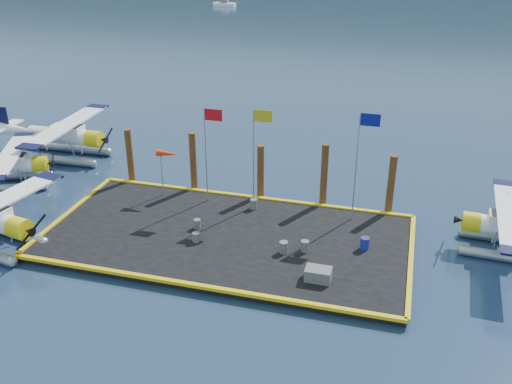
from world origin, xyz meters
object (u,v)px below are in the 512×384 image
at_px(seaplane_c, 64,138).
at_px(flagpole_yellow, 257,144).
at_px(drum_0, 197,224).
at_px(flagpole_blue, 361,151).
at_px(drum_5, 254,204).
at_px(piling_4, 391,187).
at_px(drum_2, 305,246).
at_px(drum_4, 365,243).
at_px(crate, 318,274).
at_px(drum_3, 196,237).
at_px(seaplane_b, 7,168).
at_px(drum_1, 284,247).
at_px(flagpole_red, 209,141).
at_px(piling_2, 261,174).
at_px(piling_0, 130,158).
at_px(windsock, 167,155).
at_px(piling_3, 324,177).
at_px(piling_1, 193,164).

height_order(seaplane_c, flagpole_yellow, flagpole_yellow).
bearing_deg(drum_0, flagpole_blue, 22.05).
relative_size(drum_5, piling_4, 0.16).
bearing_deg(flagpole_yellow, drum_2, -48.35).
xyz_separation_m(drum_0, drum_4, (9.42, 0.26, 0.06)).
xyz_separation_m(crate, flagpole_blue, (1.03, 6.74, 3.97)).
height_order(drum_0, drum_2, drum_2).
bearing_deg(drum_3, seaplane_b, 164.29).
relative_size(drum_1, drum_5, 1.02).
height_order(flagpole_red, piling_2, flagpole_red).
xyz_separation_m(drum_3, piling_2, (1.89, 6.51, 1.22)).
bearing_deg(piling_0, drum_4, -16.66).
bearing_deg(windsock, piling_3, 9.53).
bearing_deg(windsock, piling_0, 155.27).
bearing_deg(drum_4, drum_2, -160.18).
xyz_separation_m(seaplane_b, drum_4, (24.00, -2.53, -0.59)).
relative_size(drum_1, flagpole_red, 0.11).
distance_m(flagpole_red, piling_3, 7.33).
bearing_deg(drum_3, piling_4, 33.36).
bearing_deg(drum_1, windsock, 150.95).
bearing_deg(seaplane_b, piling_4, 72.39).
bearing_deg(drum_5, windsock, 177.13).
distance_m(piling_1, piling_3, 8.50).
height_order(seaplane_b, piling_4, piling_4).
xyz_separation_m(drum_3, crate, (7.05, -1.83, 0.04)).
relative_size(drum_0, windsock, 0.18).
distance_m(flagpole_blue, piling_4, 3.61).
xyz_separation_m(drum_5, crate, (5.09, -6.46, 0.00)).
relative_size(drum_3, flagpole_red, 0.09).
height_order(windsock, piling_4, piling_4).
height_order(drum_2, flagpole_yellow, flagpole_yellow).
relative_size(drum_4, drum_5, 1.07).
distance_m(flagpole_yellow, flagpole_blue, 6.00).
bearing_deg(windsock, flagpole_blue, -0.00).
bearing_deg(flagpole_blue, piling_3, 143.93).
height_order(drum_0, piling_1, piling_1).
distance_m(seaplane_c, piling_2, 16.36).
height_order(drum_2, flagpole_blue, flagpole_blue).
bearing_deg(drum_1, seaplane_b, 168.52).
bearing_deg(flagpole_red, drum_1, -39.30).
xyz_separation_m(windsock, piling_2, (5.53, 1.60, -1.33)).
relative_size(drum_2, piling_1, 0.15).
relative_size(drum_2, piling_2, 0.16).
distance_m(drum_3, drum_4, 9.10).
xyz_separation_m(seaplane_b, piling_1, (12.45, 2.27, 0.77)).
xyz_separation_m(drum_0, flagpole_red, (-0.43, 3.47, 3.72)).
xyz_separation_m(seaplane_b, drum_3, (15.06, -4.24, -0.65)).
bearing_deg(piling_4, windsock, -173.25).
bearing_deg(drum_1, piling_4, 51.49).
bearing_deg(drum_1, drum_2, 21.94).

